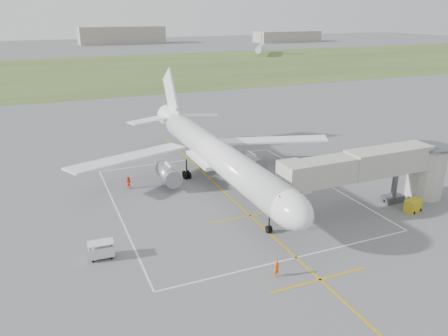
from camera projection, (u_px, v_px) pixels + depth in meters
name	position (u px, v px, depth m)	size (l,w,h in m)	color
ground	(218.00, 186.00, 59.39)	(700.00, 700.00, 0.00)	#525254
grass_strip	(93.00, 71.00, 171.89)	(700.00, 120.00, 0.02)	#3E5826
apron_markings	(235.00, 202.00, 54.35)	(28.20, 60.00, 0.01)	#C38D0B
airliner	(215.00, 153.00, 58.55)	(38.93, 46.75, 13.52)	white
jet_bridge	(382.00, 169.00, 51.89)	(23.40, 5.00, 7.20)	gray
gpu_unit	(413.00, 206.00, 51.59)	(2.18, 1.75, 1.45)	gold
baggage_cart	(101.00, 250.00, 41.79)	(2.49, 1.59, 1.67)	silver
ramp_worker_nose	(277.00, 268.00, 38.84)	(0.60, 0.39, 1.65)	#FF5808
ramp_worker_wing	(129.00, 182.00, 58.35)	(0.79, 0.61, 1.62)	#FF3608
distant_hangars	(39.00, 39.00, 281.19)	(345.00, 49.00, 12.00)	gray
distant_aircraft	(117.00, 52.00, 210.63)	(169.67, 35.36, 8.85)	white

